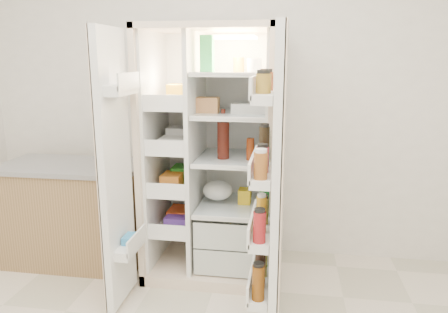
# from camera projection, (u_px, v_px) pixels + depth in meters

# --- Properties ---
(wall_back) EXTENTS (4.00, 0.02, 2.70)m
(wall_back) POSITION_uv_depth(u_px,v_px,m) (229.00, 88.00, 3.34)
(wall_back) COLOR white
(wall_back) RESTS_ON floor
(refrigerator) EXTENTS (0.92, 0.70, 1.80)m
(refrigerator) POSITION_uv_depth(u_px,v_px,m) (215.00, 173.00, 3.15)
(refrigerator) COLOR beige
(refrigerator) RESTS_ON floor
(freezer_door) EXTENTS (0.15, 0.40, 1.72)m
(freezer_door) POSITION_uv_depth(u_px,v_px,m) (116.00, 173.00, 2.62)
(freezer_door) COLOR white
(freezer_door) RESTS_ON floor
(fridge_door) EXTENTS (0.17, 0.58, 1.72)m
(fridge_door) POSITION_uv_depth(u_px,v_px,m) (275.00, 187.00, 2.38)
(fridge_door) COLOR white
(fridge_door) RESTS_ON floor
(kitchen_counter) EXTENTS (1.09, 0.58, 0.79)m
(kitchen_counter) POSITION_uv_depth(u_px,v_px,m) (75.00, 213.00, 3.32)
(kitchen_counter) COLOR #95734A
(kitchen_counter) RESTS_ON floor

